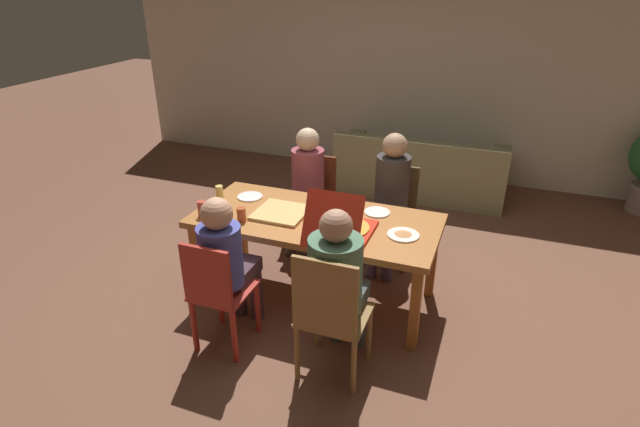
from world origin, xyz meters
TOP-DOWN VIEW (x-y plane):
  - ground_plane at (0.00, 0.00)m, footprint 20.00×20.00m
  - back_wall at (0.00, 3.26)m, footprint 7.90×0.12m
  - dining_table at (0.00, 0.00)m, footprint 1.95×0.89m
  - chair_0 at (-0.41, -0.86)m, footprint 0.39×0.41m
  - person_0 at (-0.41, -0.70)m, footprint 0.30×0.53m
  - chair_1 at (0.43, -0.87)m, footprint 0.45×0.42m
  - person_1 at (0.43, -0.72)m, footprint 0.35×0.53m
  - chair_2 at (-0.41, 0.93)m, footprint 0.46×0.42m
  - person_2 at (-0.41, 0.79)m, footprint 0.31×0.50m
  - chair_3 at (0.43, 0.87)m, footprint 0.43×0.40m
  - person_3 at (0.43, 0.73)m, footprint 0.30×0.54m
  - pizza_box_0 at (0.29, -0.18)m, footprint 0.42×0.60m
  - pizza_box_1 at (-0.28, -0.03)m, footprint 0.40×0.40m
  - plate_0 at (0.72, -0.05)m, footprint 0.24×0.24m
  - plate_1 at (-0.68, 0.18)m, footprint 0.22×0.22m
  - plate_2 at (0.43, 0.26)m, footprint 0.21×0.21m
  - drinking_glass_0 at (-0.89, 0.04)m, footprint 0.06×0.06m
  - drinking_glass_1 at (-0.86, -0.29)m, footprint 0.07×0.07m
  - drinking_glass_2 at (-0.52, -0.26)m, footprint 0.07×0.07m
  - drinking_glass_3 at (0.19, 0.19)m, footprint 0.06×0.06m
  - couch at (0.40, 2.51)m, footprint 2.02×0.80m

SIDE VIEW (x-z plane):
  - ground_plane at x=0.00m, z-range 0.00..0.00m
  - couch at x=0.40m, z-range -0.10..0.67m
  - chair_3 at x=0.43m, z-range 0.03..0.94m
  - chair_0 at x=-0.41m, z-range 0.03..0.94m
  - chair_2 at x=-0.41m, z-range 0.04..0.93m
  - chair_1 at x=0.43m, z-range 0.06..1.04m
  - dining_table at x=0.00m, z-range 0.30..1.04m
  - person_0 at x=-0.41m, z-range 0.10..1.28m
  - person_2 at x=-0.41m, z-range 0.11..1.31m
  - person_1 at x=0.43m, z-range 0.11..1.33m
  - person_3 at x=0.43m, z-range 0.10..1.36m
  - plate_1 at x=-0.68m, z-range 0.74..0.76m
  - plate_2 at x=0.43m, z-range 0.74..0.76m
  - plate_0 at x=0.72m, z-range 0.74..0.77m
  - pizza_box_1 at x=-0.28m, z-range 0.74..0.77m
  - pizza_box_0 at x=0.29m, z-range 0.60..1.00m
  - drinking_glass_2 at x=-0.52m, z-range 0.74..0.86m
  - drinking_glass_3 at x=0.19m, z-range 0.74..0.86m
  - drinking_glass_0 at x=-0.89m, z-range 0.74..0.87m
  - drinking_glass_1 at x=-0.86m, z-range 0.74..0.87m
  - back_wall at x=0.00m, z-range 0.00..2.73m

